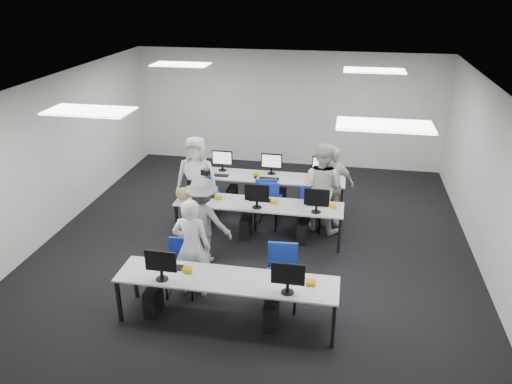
% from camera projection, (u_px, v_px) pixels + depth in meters
% --- Properties ---
extents(room, '(9.00, 9.02, 3.00)m').
position_uv_depth(room, '(257.00, 169.00, 8.98)').
color(room, black).
rests_on(room, ground).
extents(ceiling_panels, '(5.20, 4.60, 0.02)m').
position_uv_depth(ceiling_panels, '(257.00, 87.00, 8.39)').
color(ceiling_panels, white).
rests_on(ceiling_panels, room).
extents(desk_front, '(3.20, 0.70, 0.73)m').
position_uv_depth(desk_front, '(227.00, 282.00, 7.15)').
color(desk_front, '#B1B3B6').
rests_on(desk_front, ground).
extents(desk_mid, '(3.20, 0.70, 0.73)m').
position_uv_depth(desk_mid, '(259.00, 206.00, 9.49)').
color(desk_mid, '#B1B3B6').
rests_on(desk_mid, ground).
extents(desk_back, '(3.20, 0.70, 0.73)m').
position_uv_depth(desk_back, '(270.00, 179.00, 10.75)').
color(desk_back, '#B1B3B6').
rests_on(desk_back, ground).
extents(equipment_front, '(2.51, 0.41, 1.19)m').
position_uv_depth(equipment_front, '(214.00, 299.00, 7.29)').
color(equipment_front, '#0C40A4').
rests_on(equipment_front, desk_front).
extents(equipment_mid, '(2.91, 0.41, 1.19)m').
position_uv_depth(equipment_mid, '(249.00, 221.00, 9.64)').
color(equipment_mid, white).
rests_on(equipment_mid, desk_mid).
extents(equipment_back, '(2.91, 0.41, 1.19)m').
position_uv_depth(equipment_back, '(279.00, 193.00, 10.87)').
color(equipment_back, white).
rests_on(equipment_back, desk_back).
extents(chair_0, '(0.50, 0.53, 0.90)m').
position_uv_depth(chair_0, '(182.00, 277.00, 7.97)').
color(chair_0, navy).
rests_on(chair_0, ground).
extents(chair_1, '(0.51, 0.55, 0.98)m').
position_uv_depth(chair_1, '(281.00, 287.00, 7.67)').
color(chair_1, navy).
rests_on(chair_1, ground).
extents(chair_2, '(0.46, 0.50, 0.91)m').
position_uv_depth(chair_2, '(203.00, 207.00, 10.35)').
color(chair_2, navy).
rests_on(chair_2, ground).
extents(chair_3, '(0.52, 0.56, 0.94)m').
position_uv_depth(chair_3, '(266.00, 213.00, 10.10)').
color(chair_3, navy).
rests_on(chair_3, ground).
extents(chair_4, '(0.50, 0.53, 0.87)m').
position_uv_depth(chair_4, '(309.00, 217.00, 9.97)').
color(chair_4, navy).
rests_on(chair_4, ground).
extents(chair_5, '(0.49, 0.52, 0.86)m').
position_uv_depth(chair_5, '(209.00, 201.00, 10.69)').
color(chair_5, navy).
rests_on(chair_5, ground).
extents(chair_6, '(0.44, 0.48, 0.90)m').
position_uv_depth(chair_6, '(270.00, 207.00, 10.38)').
color(chair_6, navy).
rests_on(chair_6, ground).
extents(chair_7, '(0.49, 0.53, 0.88)m').
position_uv_depth(chair_7, '(311.00, 211.00, 10.21)').
color(chair_7, navy).
rests_on(chair_7, ground).
extents(handbag, '(0.33, 0.23, 0.26)m').
position_uv_depth(handbag, '(184.00, 194.00, 9.58)').
color(handbag, '#A38D54').
rests_on(handbag, desk_mid).
extents(student_0, '(0.61, 0.40, 1.65)m').
position_uv_depth(student_0, '(192.00, 247.00, 7.75)').
color(student_0, '#BBBAB0').
rests_on(student_0, ground).
extents(student_1, '(1.08, 0.99, 1.81)m').
position_uv_depth(student_1, '(322.00, 187.00, 9.77)').
color(student_1, '#BBBAB0').
rests_on(student_1, ground).
extents(student_2, '(0.90, 0.63, 1.76)m').
position_uv_depth(student_2, '(197.00, 178.00, 10.27)').
color(student_2, '#BBBAB0').
rests_on(student_2, ground).
extents(student_3, '(1.04, 0.66, 1.65)m').
position_uv_depth(student_3, '(330.00, 186.00, 10.00)').
color(student_3, '#BBBAB0').
rests_on(student_3, ground).
extents(photographer, '(1.10, 0.74, 1.58)m').
position_uv_depth(photographer, '(203.00, 221.00, 8.67)').
color(photographer, slate).
rests_on(photographer, ground).
extents(dslr_camera, '(0.17, 0.20, 0.10)m').
position_uv_depth(dslr_camera, '(206.00, 172.00, 8.49)').
color(dslr_camera, black).
rests_on(dslr_camera, photographer).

